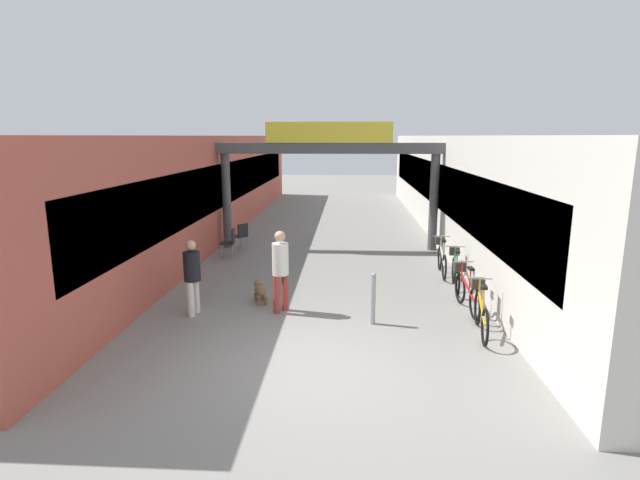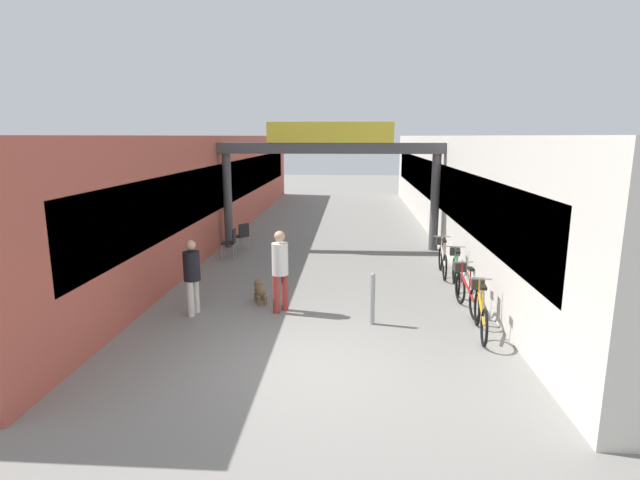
# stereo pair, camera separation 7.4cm
# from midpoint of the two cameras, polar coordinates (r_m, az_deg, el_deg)

# --- Properties ---
(ground_plane) EXTENTS (80.00, 80.00, 0.00)m
(ground_plane) POSITION_cam_midpoint_polar(r_m,az_deg,el_deg) (8.25, -1.81, -14.22)
(ground_plane) COLOR gray
(storefront_left) EXTENTS (3.00, 26.00, 3.63)m
(storefront_left) POSITION_cam_midpoint_polar(r_m,az_deg,el_deg) (19.36, -14.11, 6.11)
(storefront_left) COLOR #B25142
(storefront_left) RESTS_ON ground_plane
(storefront_right) EXTENTS (3.00, 26.00, 3.63)m
(storefront_right) POSITION_cam_midpoint_polar(r_m,az_deg,el_deg) (18.99, 16.85, 5.85)
(storefront_right) COLOR beige
(storefront_right) RESTS_ON ground_plane
(arcade_sign_gateway) EXTENTS (7.40, 0.47, 4.05)m
(arcade_sign_gateway) POSITION_cam_midpoint_polar(r_m,az_deg,el_deg) (16.00, 0.90, 9.09)
(arcade_sign_gateway) COLOR #4C4C4F
(arcade_sign_gateway) RESTS_ON ground_plane
(pedestrian_with_dog) EXTENTS (0.48, 0.48, 1.73)m
(pedestrian_with_dog) POSITION_cam_midpoint_polar(r_m,az_deg,el_deg) (10.34, -4.75, -2.97)
(pedestrian_with_dog) COLOR #99332D
(pedestrian_with_dog) RESTS_ON ground_plane
(pedestrian_companion) EXTENTS (0.39, 0.40, 1.57)m
(pedestrian_companion) POSITION_cam_midpoint_polar(r_m,az_deg,el_deg) (10.50, -14.60, -3.67)
(pedestrian_companion) COLOR silver
(pedestrian_companion) RESTS_ON ground_plane
(dog_on_leash) EXTENTS (0.44, 0.66, 0.46)m
(dog_on_leash) POSITION_cam_midpoint_polar(r_m,az_deg,el_deg) (11.15, -7.06, -5.68)
(dog_on_leash) COLOR brown
(dog_on_leash) RESTS_ON ground_plane
(bicycle_orange_nearest) EXTENTS (0.46, 1.68, 0.98)m
(bicycle_orange_nearest) POSITION_cam_midpoint_polar(r_m,az_deg,el_deg) (9.85, 17.67, -7.63)
(bicycle_orange_nearest) COLOR black
(bicycle_orange_nearest) RESTS_ON ground_plane
(bicycle_red_second) EXTENTS (0.46, 1.69, 0.98)m
(bicycle_red_second) POSITION_cam_midpoint_polar(r_m,az_deg,el_deg) (11.03, 16.15, -5.45)
(bicycle_red_second) COLOR black
(bicycle_red_second) RESTS_ON ground_plane
(bicycle_green_third) EXTENTS (0.46, 1.68, 0.98)m
(bicycle_green_third) POSITION_cam_midpoint_polar(r_m,az_deg,el_deg) (12.50, 15.07, -3.36)
(bicycle_green_third) COLOR black
(bicycle_green_third) RESTS_ON ground_plane
(bicycle_silver_farthest) EXTENTS (0.46, 1.69, 0.98)m
(bicycle_silver_farthest) POSITION_cam_midpoint_polar(r_m,az_deg,el_deg) (13.68, 13.59, -1.99)
(bicycle_silver_farthest) COLOR black
(bicycle_silver_farthest) RESTS_ON ground_plane
(bollard_post_metal) EXTENTS (0.10, 0.10, 1.04)m
(bollard_post_metal) POSITION_cam_midpoint_polar(r_m,az_deg,el_deg) (9.82, 5.86, -6.62)
(bollard_post_metal) COLOR gray
(bollard_post_metal) RESTS_ON ground_plane
(cafe_chair_black_nearer) EXTENTS (0.42, 0.42, 0.89)m
(cafe_chair_black_nearer) POSITION_cam_midpoint_polar(r_m,az_deg,el_deg) (15.20, -10.38, -0.08)
(cafe_chair_black_nearer) COLOR gray
(cafe_chair_black_nearer) RESTS_ON ground_plane
(cafe_chair_black_farther) EXTENTS (0.56, 0.56, 0.89)m
(cafe_chair_black_farther) POSITION_cam_midpoint_polar(r_m,az_deg,el_deg) (16.13, -9.14, 0.65)
(cafe_chair_black_farther) COLOR gray
(cafe_chair_black_farther) RESTS_ON ground_plane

